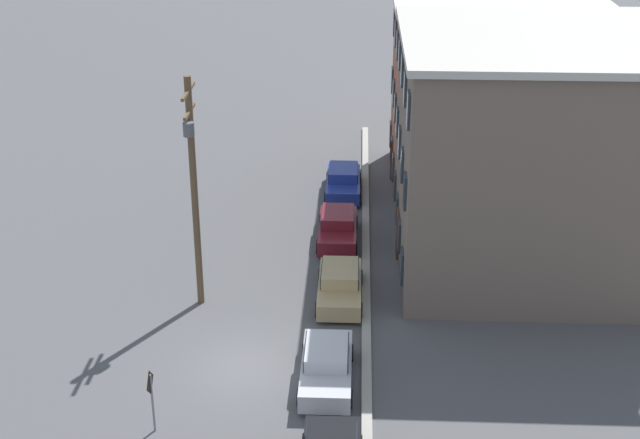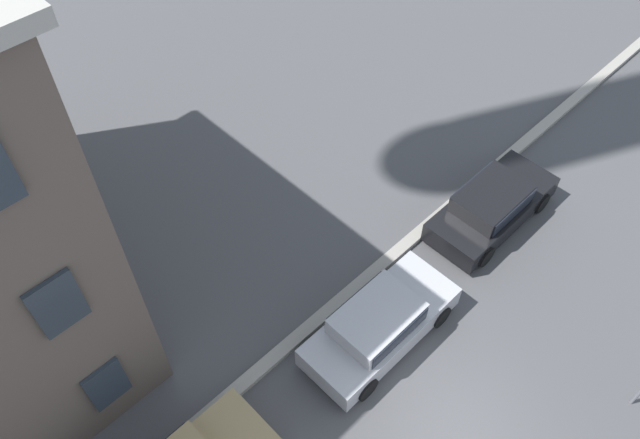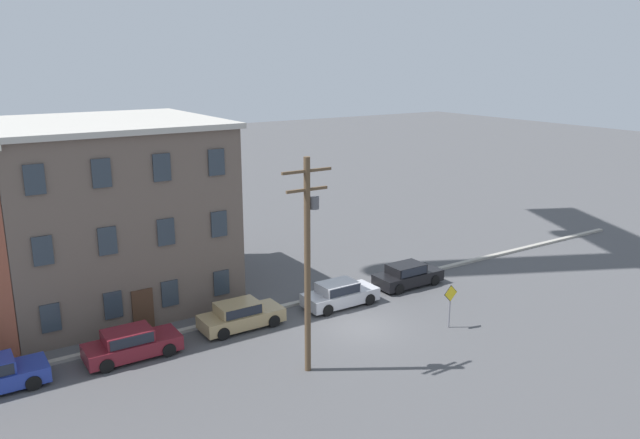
# 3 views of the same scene
# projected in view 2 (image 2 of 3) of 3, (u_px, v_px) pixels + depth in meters

# --- Properties ---
(ground_plane) EXTENTS (200.00, 200.00, 0.00)m
(ground_plane) POSITION_uv_depth(u_px,v_px,m) (451.00, 439.00, 14.81)
(ground_plane) COLOR #4C4C4F
(kerb_strip) EXTENTS (56.00, 0.36, 0.16)m
(kerb_strip) POSITION_uv_depth(u_px,v_px,m) (318.00, 320.00, 16.80)
(kerb_strip) COLOR #9E998E
(kerb_strip) RESTS_ON ground_plane
(car_silver) EXTENTS (4.40, 1.92, 1.43)m
(car_silver) POSITION_uv_depth(u_px,v_px,m) (379.00, 323.00, 15.96)
(car_silver) COLOR #B7B7BC
(car_silver) RESTS_ON ground_plane
(car_black) EXTENTS (4.40, 1.92, 1.43)m
(car_black) POSITION_uv_depth(u_px,v_px,m) (492.00, 205.00, 18.52)
(car_black) COLOR black
(car_black) RESTS_ON ground_plane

